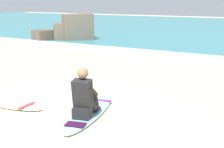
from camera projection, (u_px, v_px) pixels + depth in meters
The scene contains 6 objects.
ground_plane at pixel (50, 120), 6.08m from camera, with size 80.00×80.00×0.00m, color beige.
breaking_foam at pixel (186, 56), 12.72m from camera, with size 80.00×0.90×0.11m, color white.
surfboard_main at pixel (90, 112), 6.44m from camera, with size 1.13×2.50×0.08m.
surfer_seated at pixel (84, 97), 6.05m from camera, with size 0.49×0.76×0.95m.
surfboard_spare_near at pixel (10, 104), 6.95m from camera, with size 1.77×0.63×0.08m.
rock_outcrop_distant at pixel (71, 29), 17.87m from camera, with size 3.17×2.84×1.48m.
Camera 1 is at (3.94, -4.31, 2.22)m, focal length 51.66 mm.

